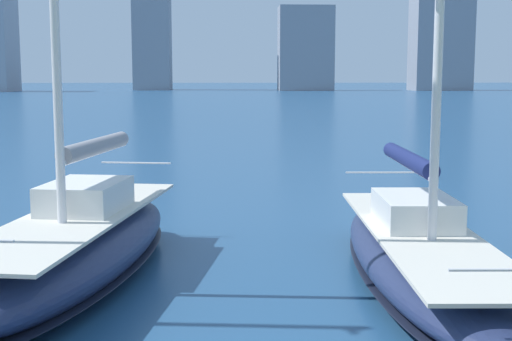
% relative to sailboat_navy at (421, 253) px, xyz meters
% --- Properties ---
extents(city_skyline, '(169.96, 23.24, 54.93)m').
position_rel_sailboat_navy_xyz_m(city_skyline, '(-12.61, -153.84, 19.05)').
color(city_skyline, '#9196A1').
rests_on(city_skyline, ground).
extents(sailboat_navy, '(2.64, 9.61, 9.42)m').
position_rel_sailboat_navy_xyz_m(sailboat_navy, '(0.00, 0.00, 0.00)').
color(sailboat_navy, navy).
rests_on(sailboat_navy, ground).
extents(sailboat_grey, '(3.71, 9.11, 11.29)m').
position_rel_sailboat_navy_xyz_m(sailboat_grey, '(6.38, -0.51, 0.13)').
color(sailboat_grey, navy).
rests_on(sailboat_grey, ground).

